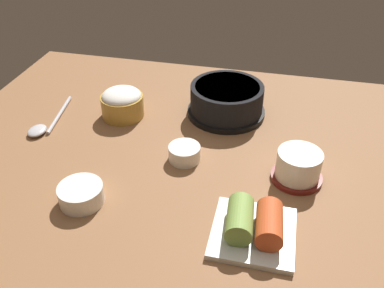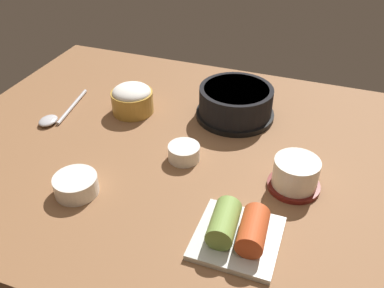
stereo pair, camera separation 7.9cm
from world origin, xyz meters
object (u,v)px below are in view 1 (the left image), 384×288
(stone_pot, at_px, (227,100))
(rice_bowl, at_px, (122,102))
(banchan_cup_center, at_px, (184,153))
(side_bowl_near, at_px, (81,194))
(tea_cup_with_saucer, at_px, (298,166))
(kimchi_plate, at_px, (254,226))
(spoon, at_px, (44,125))

(stone_pot, xyz_separation_m, rice_bowl, (-0.22, -0.06, -0.00))
(banchan_cup_center, relative_size, side_bowl_near, 0.80)
(tea_cup_with_saucer, height_order, kimchi_plate, tea_cup_with_saucer)
(stone_pot, height_order, kimchi_plate, stone_pot)
(stone_pot, distance_m, spoon, 0.40)
(tea_cup_with_saucer, bearing_deg, banchan_cup_center, 177.25)
(rice_bowl, bearing_deg, banchan_cup_center, -36.05)
(tea_cup_with_saucer, height_order, side_bowl_near, tea_cup_with_saucer)
(stone_pot, relative_size, rice_bowl, 1.85)
(kimchi_plate, bearing_deg, banchan_cup_center, 132.59)
(rice_bowl, distance_m, tea_cup_with_saucer, 0.40)
(kimchi_plate, bearing_deg, side_bowl_near, 178.03)
(rice_bowl, bearing_deg, spoon, -149.77)
(tea_cup_with_saucer, xyz_separation_m, kimchi_plate, (-0.06, -0.15, -0.01))
(stone_pot, relative_size, spoon, 0.99)
(side_bowl_near, bearing_deg, tea_cup_with_saucer, 22.09)
(tea_cup_with_saucer, bearing_deg, kimchi_plate, -111.85)
(kimchi_plate, height_order, spoon, kimchi_plate)
(kimchi_plate, xyz_separation_m, spoon, (-0.47, 0.20, -0.01))
(rice_bowl, bearing_deg, tea_cup_with_saucer, -19.43)
(banchan_cup_center, bearing_deg, kimchi_plate, -47.41)
(tea_cup_with_saucer, distance_m, spoon, 0.53)
(stone_pot, relative_size, banchan_cup_center, 2.82)
(banchan_cup_center, xyz_separation_m, kimchi_plate, (0.15, -0.16, 0.00))
(kimchi_plate, bearing_deg, rice_bowl, 138.15)
(rice_bowl, xyz_separation_m, kimchi_plate, (0.32, -0.29, -0.01))
(stone_pot, bearing_deg, rice_bowl, -165.08)
(rice_bowl, height_order, tea_cup_with_saucer, rice_bowl)
(stone_pot, xyz_separation_m, kimchi_plate, (0.10, -0.35, -0.02))
(banchan_cup_center, xyz_separation_m, side_bowl_near, (-0.14, -0.15, 0.00))
(stone_pot, bearing_deg, kimchi_plate, -74.03)
(rice_bowl, xyz_separation_m, banchan_cup_center, (0.17, -0.12, -0.02))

